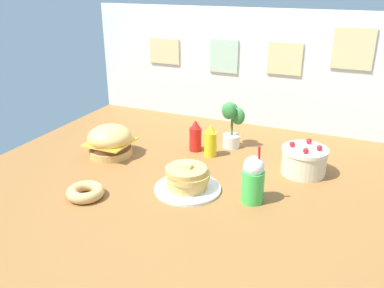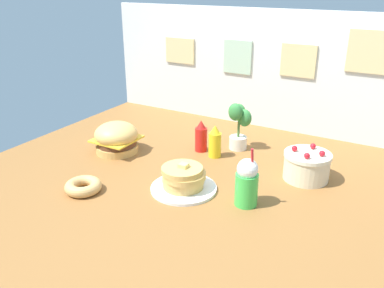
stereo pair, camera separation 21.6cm
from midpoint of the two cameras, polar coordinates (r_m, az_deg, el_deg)
ground_plane at (r=2.10m, az=-3.76°, el=-6.27°), size 2.39×2.14×0.02m
back_wall at (r=2.89m, az=5.93°, el=10.59°), size 2.39×0.04×0.81m
burger at (r=2.49m, az=-13.90°, el=0.34°), size 0.26×0.26×0.19m
pancake_stack at (r=2.04m, az=-3.70°, el=-5.16°), size 0.34×0.34×0.15m
layer_cake at (r=2.25m, az=12.87°, el=-2.34°), size 0.25×0.25×0.18m
ketchup_bottle at (r=2.48m, az=-2.00°, el=1.01°), size 0.08×0.08×0.20m
mustard_bottle at (r=2.41m, az=0.07°, el=0.32°), size 0.08×0.08×0.20m
cream_soda_cup at (r=1.92m, az=5.42°, el=-5.07°), size 0.11×0.11×0.30m
donut_pink_glaze at (r=2.08m, az=-17.68°, el=-6.49°), size 0.18×0.18×0.06m
potted_plant at (r=2.51m, az=3.24°, el=2.95°), size 0.14×0.12×0.30m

